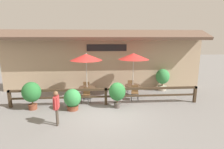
{
  "coord_description": "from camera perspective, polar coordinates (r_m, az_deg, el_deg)",
  "views": [
    {
      "loc": [
        -0.34,
        -8.17,
        3.64
      ],
      "look_at": [
        0.37,
        1.41,
        1.64
      ],
      "focal_mm": 28.0,
      "sensor_mm": 36.0,
      "label": 1
    }
  ],
  "objects": [
    {
      "name": "chair_middle_streetside",
      "position": [
        10.58,
        7.45,
        -5.63
      ],
      "size": [
        0.49,
        0.49,
        0.88
      ],
      "rotation": [
        0.0,
        0.0,
        -0.17
      ],
      "color": "brown",
      "rests_on": "ground"
    },
    {
      "name": "chair_middle_wallside",
      "position": [
        12.01,
        5.94,
        -3.49
      ],
      "size": [
        0.46,
        0.46,
        0.88
      ],
      "rotation": [
        0.0,
        0.0,
        3.23
      ],
      "color": "brown",
      "rests_on": "ground"
    },
    {
      "name": "patio_umbrella_middle",
      "position": [
        10.91,
        7.03,
        5.9
      ],
      "size": [
        1.91,
        1.91,
        2.78
      ],
      "color": "#B7B2A8",
      "rests_on": "ground"
    },
    {
      "name": "chair_near_wallside",
      "position": [
        11.62,
        -8.23,
        -4.06
      ],
      "size": [
        0.46,
        0.46,
        0.88
      ],
      "rotation": [
        0.0,
        0.0,
        3.05
      ],
      "color": "brown",
      "rests_on": "ground"
    },
    {
      "name": "pedestrian",
      "position": [
        7.74,
        -17.71,
        -9.03
      ],
      "size": [
        0.21,
        0.54,
        1.51
      ],
      "rotation": [
        0.0,
        0.0,
        1.61
      ],
      "color": "#42382D",
      "rests_on": "ground"
    },
    {
      "name": "dining_table_near",
      "position": [
        10.86,
        -8.13,
        -4.84
      ],
      "size": [
        1.02,
        1.02,
        0.7
      ],
      "color": "#4C3826",
      "rests_on": "ground"
    },
    {
      "name": "potted_plant_entrance_palm",
      "position": [
        12.83,
        16.17,
        -1.02
      ],
      "size": [
        0.96,
        0.86,
        1.53
      ],
      "color": "#B7AD99",
      "rests_on": "ground"
    },
    {
      "name": "patio_umbrella_near",
      "position": [
        10.47,
        -8.45,
        5.62
      ],
      "size": [
        1.91,
        1.91,
        2.78
      ],
      "color": "#B7B2A8",
      "rests_on": "ground"
    },
    {
      "name": "patio_railing",
      "position": [
        9.68,
        -2.03,
        -5.97
      ],
      "size": [
        10.4,
        0.14,
        0.95
      ],
      "color": "#3D2D1E",
      "rests_on": "ground"
    },
    {
      "name": "chair_near_streetside",
      "position": [
        10.14,
        -8.44,
        -6.45
      ],
      "size": [
        0.51,
        0.51,
        0.88
      ],
      "rotation": [
        0.0,
        0.0,
        -0.25
      ],
      "color": "brown",
      "rests_on": "ground"
    },
    {
      "name": "ground_plane",
      "position": [
        8.95,
        -1.73,
        -12.26
      ],
      "size": [
        60.0,
        60.0,
        0.0
      ],
      "primitive_type": "plane",
      "color": "slate"
    },
    {
      "name": "potted_plant_tall_tropical",
      "position": [
        9.91,
        -24.78,
        -5.48
      ],
      "size": [
        0.95,
        0.86,
        1.46
      ],
      "color": "brown",
      "rests_on": "ground"
    },
    {
      "name": "potted_plant_broad_leaf",
      "position": [
        9.25,
        1.7,
        -5.83
      ],
      "size": [
        0.87,
        0.79,
        1.38
      ],
      "color": "#564C47",
      "rests_on": "ground"
    },
    {
      "name": "building_facade",
      "position": [
        12.36,
        -2.64,
        4.88
      ],
      "size": [
        14.28,
        1.49,
        4.23
      ],
      "color": "tan",
      "rests_on": "ground"
    },
    {
      "name": "dining_table_middle",
      "position": [
        11.28,
        6.78,
        -4.17
      ],
      "size": [
        1.02,
        1.02,
        0.7
      ],
      "color": "#4C3826",
      "rests_on": "ground"
    },
    {
      "name": "potted_plant_corner_fern",
      "position": [
        9.27,
        -12.8,
        -7.85
      ],
      "size": [
        0.87,
        0.78,
        1.12
      ],
      "color": "brown",
      "rests_on": "ground"
    }
  ]
}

